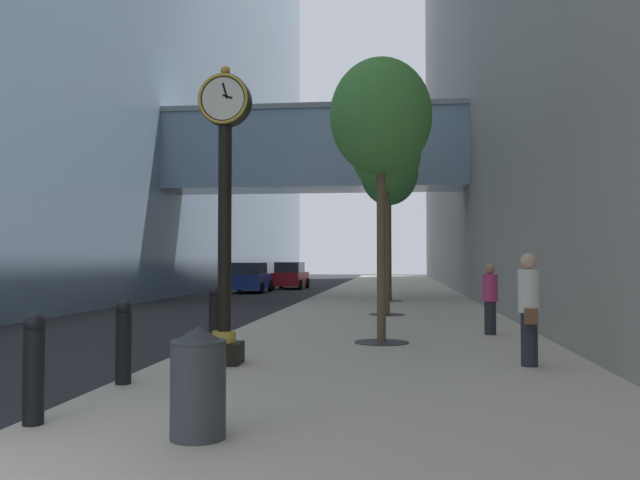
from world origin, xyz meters
TOP-DOWN VIEW (x-y plane):
  - ground_plane at (0.00, 27.00)m, footprint 110.00×110.00m
  - sidewalk_right at (3.53, 30.00)m, footprint 7.05×80.00m
  - street_clock at (1.11, 6.74)m, footprint 0.84×0.55m
  - bollard_nearest at (0.20, 2.65)m, footprint 0.22×0.22m
  - bollard_second at (0.20, 4.90)m, footprint 0.22×0.22m
  - bollard_fourth at (0.20, 9.42)m, footprint 0.22×0.22m
  - street_tree_near at (3.56, 9.84)m, footprint 2.09×2.09m
  - street_tree_mid_near at (3.56, 16.87)m, footprint 2.13×2.13m
  - street_tree_mid_far at (3.56, 23.90)m, footprint 2.38×2.38m
  - trash_bin at (2.03, 2.32)m, footprint 0.53×0.53m
  - pedestrian_walking at (5.96, 7.09)m, footprint 0.36×0.46m
  - pedestrian_by_clock at (5.96, 11.63)m, footprint 0.37×0.37m
  - car_red_near at (-2.88, 38.28)m, footprint 2.05×4.17m
  - car_blue_mid at (-4.34, 33.15)m, footprint 2.12×4.15m

SIDE VIEW (x-z plane):
  - ground_plane at x=0.00m, z-range 0.00..0.00m
  - sidewalk_right at x=3.53m, z-range 0.00..0.14m
  - trash_bin at x=2.03m, z-range 0.15..1.20m
  - bollard_nearest at x=0.20m, z-range 0.16..1.30m
  - bollard_second at x=0.20m, z-range 0.16..1.30m
  - bollard_fourth at x=0.20m, z-range 0.16..1.30m
  - car_blue_mid at x=-4.34m, z-range -0.03..1.65m
  - car_red_near at x=-2.88m, z-range -0.03..1.66m
  - pedestrian_by_clock at x=5.96m, z-range 0.18..1.76m
  - pedestrian_walking at x=5.96m, z-range 0.20..1.98m
  - street_clock at x=1.11m, z-range 0.38..5.22m
  - street_tree_near at x=3.56m, z-range 1.80..7.62m
  - street_tree_mid_near at x=3.56m, z-range 1.98..8.20m
  - street_tree_mid_far at x=3.56m, z-range 2.07..8.76m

